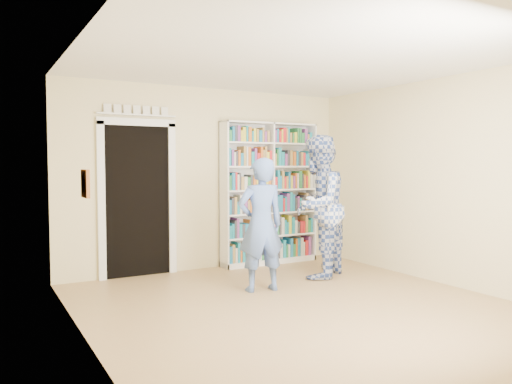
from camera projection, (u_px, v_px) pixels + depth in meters
The scene contains 11 objects.
floor at pixel (305, 309), 5.40m from camera, with size 5.00×5.00×0.00m, color #A57C50.
ceiling at pixel (306, 57), 5.25m from camera, with size 5.00×5.00×0.00m, color white.
wall_back at pixel (209, 179), 7.50m from camera, with size 4.50×4.50×0.00m, color beige.
wall_left at pixel (88, 190), 4.21m from camera, with size 5.00×5.00×0.00m, color beige.
wall_right at pixel (448, 181), 6.44m from camera, with size 5.00×5.00×0.00m, color beige.
bookshelf at pixel (269, 193), 7.85m from camera, with size 1.61×0.30×2.22m.
doorway at pixel (138, 192), 6.94m from camera, with size 1.10×0.08×2.43m.
wall_art at pixel (85, 184), 4.40m from camera, with size 0.03×0.25×0.25m, color brown.
man_blue at pixel (261, 225), 6.15m from camera, with size 0.60×0.39×1.65m, color #5271B7.
man_plaid at pixel (318, 206), 6.89m from camera, with size 0.96×0.75×1.97m, color #314C98.
paper_sheet at pixel (333, 198), 6.71m from camera, with size 0.23×0.01×0.33m, color white.
Camera 1 is at (-3.09, -4.36, 1.57)m, focal length 35.00 mm.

